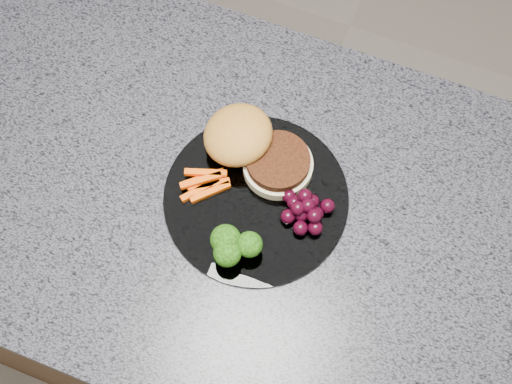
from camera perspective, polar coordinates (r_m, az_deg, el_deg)
island_cabinet at (r=1.45m, az=-3.08°, el=-6.98°), size 1.20×0.60×0.86m
countertop at (r=1.03m, az=-4.32°, el=-0.11°), size 1.20×0.60×0.04m
plate at (r=1.00m, az=-0.00°, el=-0.51°), size 0.26×0.26×0.01m
burger at (r=1.00m, az=-0.31°, el=3.65°), size 0.17×0.12×0.05m
carrot_sticks at (r=1.00m, az=-4.10°, el=0.72°), size 0.07×0.07×0.02m
broccoli at (r=0.94m, az=-1.88°, el=-4.29°), size 0.07×0.06×0.05m
grape_bunch at (r=0.97m, az=3.97°, el=-1.46°), size 0.08×0.06×0.04m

